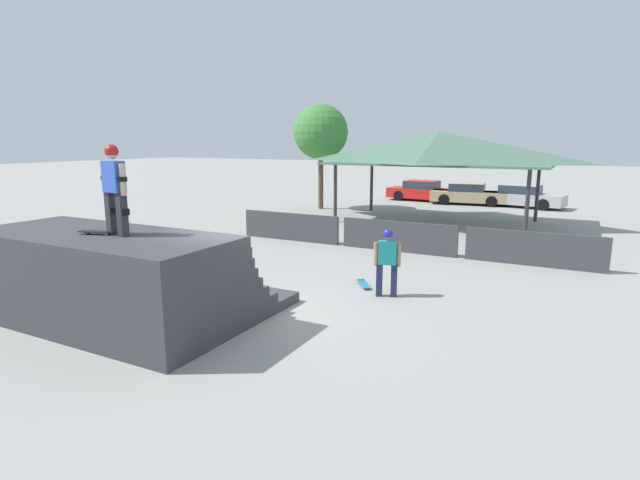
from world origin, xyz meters
TOP-DOWN VIEW (x-y plane):
  - ground_plane at (0.00, 0.00)m, footprint 160.00×160.00m
  - quarter_pipe_ramp at (-2.41, -1.37)m, footprint 5.77×4.30m
  - skater_on_deck at (-1.90, -1.66)m, footprint 0.77×0.29m
  - skateboard_on_deck at (-2.30, -1.78)m, footprint 0.80×0.44m
  - bystander_walking at (2.17, 2.73)m, footprint 0.65×0.35m
  - skateboard_on_ground at (1.32, 3.31)m, footprint 0.66×0.79m
  - barrier_fence at (0.75, 7.70)m, footprint 12.70×0.12m
  - pavilion_shelter at (0.17, 14.76)m, footprint 9.83×5.30m
  - tree_beside_pavilion at (-6.78, 16.33)m, footprint 3.01×3.01m
  - parked_car_red at (-2.80, 22.78)m, footprint 4.50×1.99m
  - parked_car_tan at (0.16, 22.17)m, footprint 4.57×2.20m
  - parked_car_silver at (3.13, 22.31)m, footprint 4.78×2.45m

SIDE VIEW (x-z plane):
  - ground_plane at x=0.00m, z-range 0.00..0.00m
  - skateboard_on_ground at x=1.32m, z-range 0.01..0.10m
  - barrier_fence at x=0.75m, z-range 0.00..1.05m
  - parked_car_tan at x=0.16m, z-range -0.03..1.24m
  - parked_car_silver at x=3.13m, z-range -0.03..1.24m
  - parked_car_red at x=-2.80m, z-range -0.03..1.24m
  - quarter_pipe_ramp at x=-2.41m, z-range -0.10..1.80m
  - bystander_walking at x=2.17m, z-range 0.15..1.83m
  - skateboard_on_deck at x=-2.30m, z-range 1.92..2.00m
  - skater_on_deck at x=-1.90m, z-range 2.04..3.81m
  - pavilion_shelter at x=0.17m, z-range 1.33..5.51m
  - tree_beside_pavilion at x=-6.78m, z-range 1.34..7.08m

